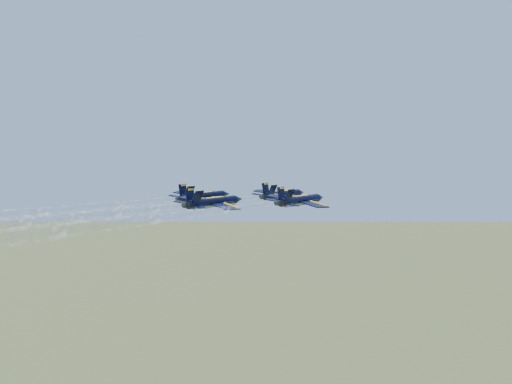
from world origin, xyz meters
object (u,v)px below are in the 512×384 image
Objects in this scene: jet_lead at (283,195)px; jet_right at (301,200)px; jet_slot at (214,202)px; jet_left at (204,196)px.

jet_right is (11.51, -10.79, 0.00)m from jet_lead.
jet_slot is at bearing -128.14° from jet_right.
jet_lead is at bearing 53.18° from jet_left.
jet_lead is 1.00× the size of jet_right.
jet_lead and jet_right have the same top height.
jet_left is 1.00× the size of jet_slot.
jet_slot is (2.62, -23.49, 0.00)m from jet_lead.
jet_slot is (-8.89, -12.70, 0.00)m from jet_right.
jet_right is (20.44, 2.61, 0.00)m from jet_left.
jet_right is at bearing -46.32° from jet_lead.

